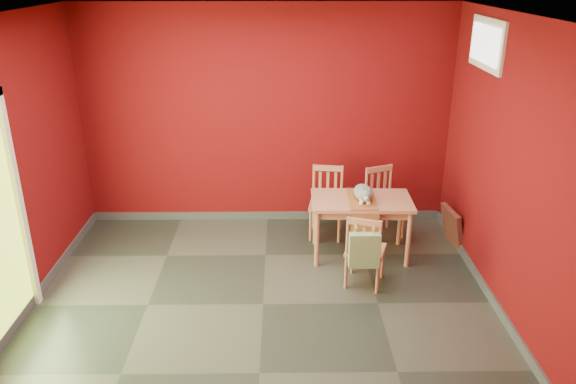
{
  "coord_description": "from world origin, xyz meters",
  "views": [
    {
      "loc": [
        0.19,
        -4.67,
        3.07
      ],
      "look_at": [
        0.25,
        0.45,
        1.0
      ],
      "focal_mm": 35.0,
      "sensor_mm": 36.0,
      "label": 1
    }
  ],
  "objects_px": {
    "picture_frame": "(452,227)",
    "dining_table": "(361,206)",
    "cat": "(363,190)",
    "chair_far_right": "(383,202)",
    "chair_far_left": "(327,201)",
    "tote_bag": "(364,250)",
    "chair_near": "(365,249)"
  },
  "relations": [
    {
      "from": "picture_frame",
      "to": "dining_table",
      "type": "bearing_deg",
      "value": -167.89
    },
    {
      "from": "cat",
      "to": "picture_frame",
      "type": "bearing_deg",
      "value": -4.04
    },
    {
      "from": "chair_far_right",
      "to": "chair_far_left",
      "type": "bearing_deg",
      "value": 179.24
    },
    {
      "from": "chair_far_left",
      "to": "tote_bag",
      "type": "bearing_deg",
      "value": -79.47
    },
    {
      "from": "chair_far_left",
      "to": "tote_bag",
      "type": "height_order",
      "value": "chair_far_left"
    },
    {
      "from": "cat",
      "to": "chair_far_right",
      "type": "bearing_deg",
      "value": 41.97
    },
    {
      "from": "chair_far_left",
      "to": "chair_far_right",
      "type": "distance_m",
      "value": 0.68
    },
    {
      "from": "chair_far_right",
      "to": "cat",
      "type": "bearing_deg",
      "value": -121.92
    },
    {
      "from": "chair_far_right",
      "to": "tote_bag",
      "type": "xyz_separation_m",
      "value": [
        -0.42,
        -1.38,
        0.08
      ]
    },
    {
      "from": "tote_bag",
      "to": "picture_frame",
      "type": "relative_size",
      "value": 0.91
    },
    {
      "from": "chair_far_left",
      "to": "dining_table",
      "type": "bearing_deg",
      "value": -57.93
    },
    {
      "from": "cat",
      "to": "picture_frame",
      "type": "distance_m",
      "value": 1.27
    },
    {
      "from": "chair_far_left",
      "to": "picture_frame",
      "type": "distance_m",
      "value": 1.5
    },
    {
      "from": "chair_near",
      "to": "tote_bag",
      "type": "height_order",
      "value": "chair_near"
    },
    {
      "from": "chair_far_left",
      "to": "chair_far_right",
      "type": "xyz_separation_m",
      "value": [
        0.68,
        -0.01,
        -0.0
      ]
    },
    {
      "from": "tote_bag",
      "to": "picture_frame",
      "type": "xyz_separation_m",
      "value": [
        1.2,
        1.09,
        -0.28
      ]
    },
    {
      "from": "chair_far_left",
      "to": "picture_frame",
      "type": "height_order",
      "value": "chair_far_left"
    },
    {
      "from": "chair_far_right",
      "to": "chair_near",
      "type": "relative_size",
      "value": 1.05
    },
    {
      "from": "tote_bag",
      "to": "cat",
      "type": "distance_m",
      "value": 0.91
    },
    {
      "from": "chair_far_left",
      "to": "picture_frame",
      "type": "bearing_deg",
      "value": -11.61
    },
    {
      "from": "chair_near",
      "to": "cat",
      "type": "relative_size",
      "value": 1.88
    },
    {
      "from": "dining_table",
      "to": "tote_bag",
      "type": "height_order",
      "value": "tote_bag"
    },
    {
      "from": "chair_far_left",
      "to": "tote_bag",
      "type": "xyz_separation_m",
      "value": [
        0.26,
        -1.39,
        0.07
      ]
    },
    {
      "from": "chair_far_right",
      "to": "tote_bag",
      "type": "height_order",
      "value": "chair_far_right"
    },
    {
      "from": "chair_near",
      "to": "picture_frame",
      "type": "xyz_separation_m",
      "value": [
        1.16,
        0.9,
        -0.18
      ]
    },
    {
      "from": "tote_bag",
      "to": "cat",
      "type": "bearing_deg",
      "value": 83.78
    },
    {
      "from": "dining_table",
      "to": "cat",
      "type": "xyz_separation_m",
      "value": [
        0.01,
        0.0,
        0.19
      ]
    },
    {
      "from": "chair_near",
      "to": "picture_frame",
      "type": "distance_m",
      "value": 1.48
    },
    {
      "from": "chair_near",
      "to": "picture_frame",
      "type": "bearing_deg",
      "value": 37.63
    },
    {
      "from": "chair_far_right",
      "to": "cat",
      "type": "distance_m",
      "value": 0.72
    },
    {
      "from": "dining_table",
      "to": "chair_far_right",
      "type": "bearing_deg",
      "value": 57.23
    },
    {
      "from": "dining_table",
      "to": "picture_frame",
      "type": "relative_size",
      "value": 2.39
    }
  ]
}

